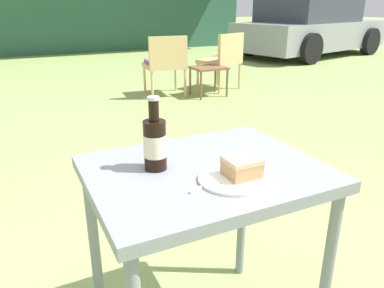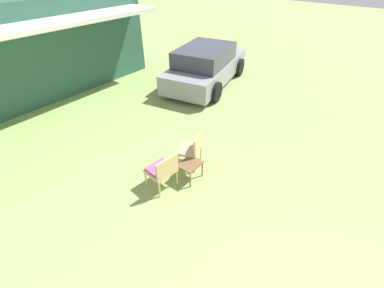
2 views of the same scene
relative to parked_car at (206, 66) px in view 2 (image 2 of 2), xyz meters
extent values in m
cube|color=gray|center=(0.06, 0.01, -0.17)|extent=(4.41, 2.58, 0.64)
cube|color=#383D47|center=(-0.14, -0.03, 0.43)|extent=(2.56, 2.04, 0.56)
cylinder|color=black|center=(1.11, 1.16, -0.34)|extent=(0.69, 0.34, 0.66)
cylinder|color=black|center=(1.50, -0.58, -0.34)|extent=(0.69, 0.34, 0.66)
cylinder|color=black|center=(-1.39, 0.60, -0.34)|extent=(0.69, 0.34, 0.66)
cylinder|color=black|center=(-1.00, -1.13, -0.34)|extent=(0.69, 0.34, 0.66)
cylinder|color=tan|center=(-4.66, -2.24, -0.47)|extent=(0.04, 0.04, 0.39)
cylinder|color=tan|center=(-5.14, -2.19, -0.47)|extent=(0.04, 0.04, 0.39)
cylinder|color=tan|center=(-4.71, -2.67, -0.47)|extent=(0.04, 0.04, 0.39)
cylinder|color=tan|center=(-5.18, -2.62, -0.47)|extent=(0.04, 0.04, 0.39)
cube|color=tan|center=(-4.92, -2.43, -0.24)|extent=(0.58, 0.55, 0.06)
cube|color=tan|center=(-4.95, -2.65, -0.02)|extent=(0.54, 0.10, 0.39)
cube|color=#995193|center=(-4.92, -2.43, -0.19)|extent=(0.52, 0.47, 0.05)
cylinder|color=tan|center=(-3.87, -2.14, -0.47)|extent=(0.04, 0.04, 0.39)
cylinder|color=tan|center=(-4.32, -2.30, -0.47)|extent=(0.04, 0.04, 0.39)
cylinder|color=tan|center=(-3.72, -2.55, -0.47)|extent=(0.04, 0.04, 0.39)
cylinder|color=tan|center=(-4.17, -2.72, -0.47)|extent=(0.04, 0.04, 0.39)
cube|color=tan|center=(-4.02, -2.43, -0.24)|extent=(0.67, 0.65, 0.06)
cube|color=tan|center=(-3.94, -2.64, -0.02)|extent=(0.52, 0.23, 0.39)
cube|color=brown|center=(-4.38, -2.76, -0.27)|extent=(0.47, 0.39, 0.03)
cylinder|color=brown|center=(-4.59, -2.93, -0.47)|extent=(0.03, 0.03, 0.39)
cylinder|color=brown|center=(-4.17, -2.93, -0.47)|extent=(0.03, 0.03, 0.39)
cylinder|color=brown|center=(-4.59, -2.59, -0.47)|extent=(0.03, 0.03, 0.39)
cylinder|color=brown|center=(-4.17, -2.59, -0.47)|extent=(0.03, 0.03, 0.39)
camera|label=1|loc=(-6.93, -7.43, 0.60)|focal=35.00mm
camera|label=2|loc=(-7.56, -5.33, 3.28)|focal=24.00mm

